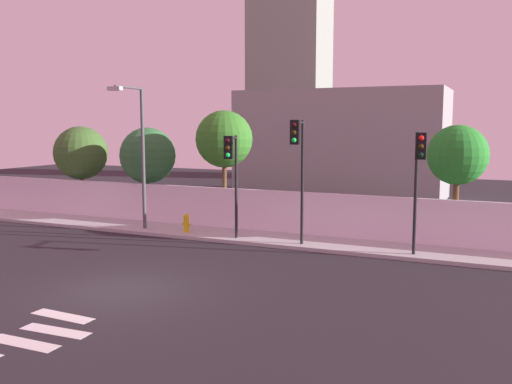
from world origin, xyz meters
name	(u,v)px	position (x,y,z in m)	size (l,w,h in m)	color
ground_plane	(121,290)	(0.00, 0.00, 0.00)	(80.00, 80.00, 0.00)	#252126
sidewalk	(242,237)	(0.00, 8.20, 0.07)	(36.00, 2.40, 0.15)	#B0B0B0
perimeter_wall	(255,210)	(0.00, 9.49, 1.05)	(36.00, 0.18, 1.80)	white
crosswalk_marking	(11,340)	(0.16, -4.10, 0.00)	(2.70, 3.88, 0.01)	silver
traffic_light_left	(298,155)	(2.94, 7.00, 3.66)	(0.35, 1.28, 4.83)	black
traffic_light_center	(232,164)	(0.15, 6.97, 3.25)	(0.43, 1.28, 4.22)	black
traffic_light_right	(418,167)	(7.34, 6.93, 3.37)	(0.52, 1.36, 4.40)	black
street_lamp_curbside	(139,145)	(-4.66, 7.43, 3.92)	(0.61, 2.17, 6.26)	#4C4C51
fire_hydrant	(186,222)	(-2.47, 7.73, 0.59)	(0.44, 0.26, 0.82)	gold
roadside_tree_leftmost	(81,153)	(-10.56, 10.38, 3.30)	(2.82, 2.82, 4.72)	brown
roadside_tree_midleft	(148,156)	(-6.29, 10.38, 3.26)	(2.79, 2.79, 4.67)	brown
roadside_tree_midright	(224,139)	(-1.97, 10.38, 4.12)	(2.67, 2.67, 5.47)	brown
roadside_tree_rightmost	(457,156)	(8.33, 10.38, 3.60)	(2.36, 2.36, 4.80)	brown
low_building_distant	(341,144)	(-0.01, 23.49, 3.52)	(13.36, 6.00, 7.04)	#949494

